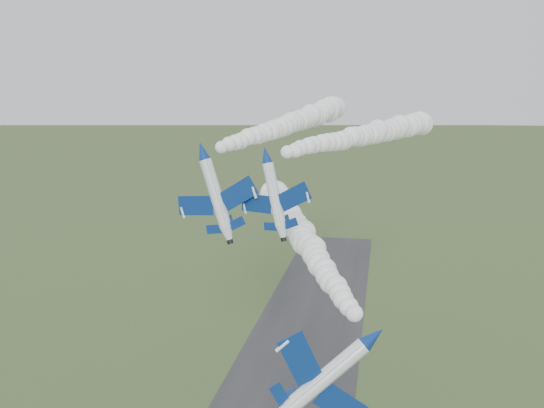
{
  "coord_description": "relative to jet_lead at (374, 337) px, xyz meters",
  "views": [
    {
      "loc": [
        15.54,
        -54.45,
        51.63
      ],
      "look_at": [
        1.7,
        19.81,
        37.8
      ],
      "focal_mm": 40.0,
      "sensor_mm": 36.0,
      "label": 1
    }
  ],
  "objects": [
    {
      "name": "smoke_trail_jet_pair_left",
      "position": [
        -16.95,
        61.29,
        16.93
      ],
      "size": [
        16.54,
        70.62,
        5.29
      ],
      "primitive_type": null,
      "rotation": [
        0.0,
        0.0,
        -0.16
      ],
      "color": "white"
    },
    {
      "name": "jet_pair_right",
      "position": [
        -14.6,
        21.73,
        14.62
      ],
      "size": [
        10.2,
        12.1,
        3.71
      ],
      "rotation": [
        0.0,
        -0.24,
        -0.35
      ],
      "color": "white"
    },
    {
      "name": "smoke_trail_jet_pair_right",
      "position": [
        -2.55,
        51.06,
        15.47
      ],
      "size": [
        23.93,
        55.06,
        4.63
      ],
      "primitive_type": null,
      "rotation": [
        0.0,
        0.0,
        -0.35
      ],
      "color": "white"
    },
    {
      "name": "smoke_trail_jet_lead",
      "position": [
        -10.89,
        30.31,
        2.15
      ],
      "size": [
        24.49,
        55.49,
        4.98
      ],
      "primitive_type": null,
      "rotation": [
        0.0,
        0.0,
        0.35
      ],
      "color": "white"
    },
    {
      "name": "jet_pair_left",
      "position": [
        -23.38,
        22.84,
        14.89
      ],
      "size": [
        11.47,
        14.19,
        4.55
      ],
      "rotation": [
        0.0,
        -0.31,
        -0.16
      ],
      "color": "white"
    },
    {
      "name": "jet_lead",
      "position": [
        0.0,
        0.0,
        0.0
      ],
      "size": [
        7.59,
        13.3,
        8.84
      ],
      "rotation": [
        0.0,
        0.89,
        0.35
      ],
      "color": "white"
    }
  ]
}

